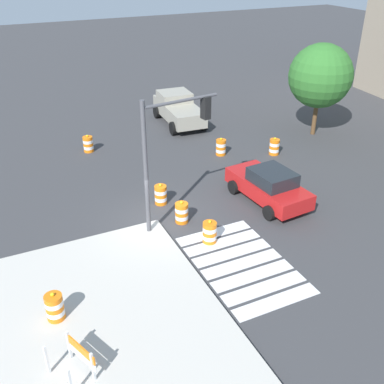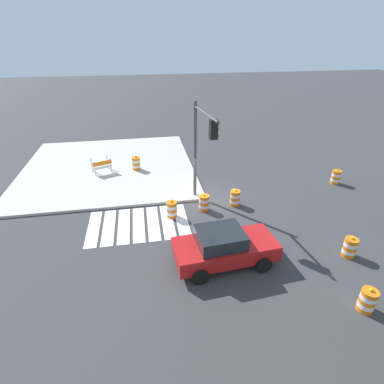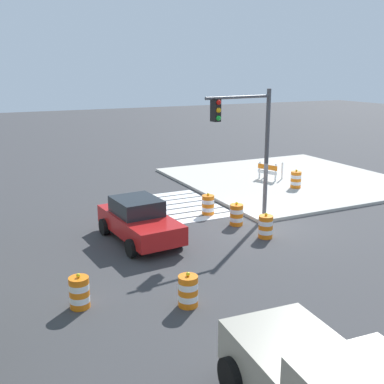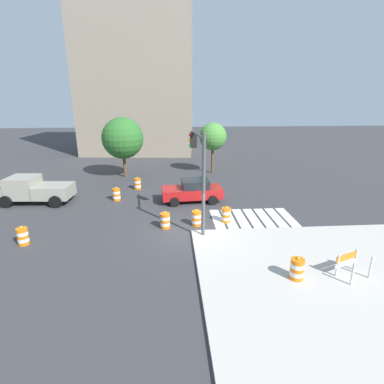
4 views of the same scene
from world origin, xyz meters
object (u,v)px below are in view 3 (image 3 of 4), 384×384
object	(u,v)px
sports_car	(139,220)
construction_barricade	(269,170)
traffic_barrel_on_sidewalk	(296,180)
traffic_light_pole	(247,132)
traffic_barrel_median_near	(208,205)
traffic_barrel_near_corner	(266,227)
traffic_barrel_lane_center	(236,215)
traffic_barrel_far_curb	(188,291)
traffic_barrel_crosswalk_end	(79,292)

from	to	relation	value
sports_car	construction_barricade	xyz separation A→B (m)	(5.85, -10.14, -0.09)
traffic_barrel_on_sidewalk	traffic_light_pole	size ratio (longest dim) A/B	0.19
traffic_barrel_median_near	traffic_barrel_near_corner	bearing A→B (deg)	-170.67
traffic_barrel_median_near	traffic_barrel_lane_center	world-z (taller)	same
traffic_barrel_near_corner	traffic_barrel_median_near	distance (m)	3.73
traffic_barrel_median_near	traffic_barrel_far_curb	size ratio (longest dim) A/B	1.00
sports_car	traffic_barrel_lane_center	distance (m)	4.34
sports_car	traffic_barrel_on_sidewalk	bearing A→B (deg)	-71.03
sports_car	traffic_light_pole	size ratio (longest dim) A/B	0.81
traffic_barrel_far_curb	traffic_barrel_on_sidewalk	bearing A→B (deg)	-50.03
sports_car	traffic_barrel_on_sidewalk	xyz separation A→B (m)	(3.54, -10.29, -0.21)
traffic_barrel_far_curb	traffic_barrel_near_corner	bearing A→B (deg)	-54.62
traffic_barrel_far_curb	traffic_barrel_on_sidewalk	xyz separation A→B (m)	(9.10, -10.86, 0.15)
construction_barricade	sports_car	bearing A→B (deg)	120.00
traffic_barrel_far_curb	traffic_light_pole	world-z (taller)	traffic_light_pole
sports_car	traffic_barrel_far_curb	bearing A→B (deg)	174.16
traffic_barrel_lane_center	traffic_barrel_median_near	bearing A→B (deg)	11.84
traffic_barrel_crosswalk_end	traffic_barrel_far_curb	xyz separation A→B (m)	(-1.25, -2.75, 0.00)
traffic_barrel_near_corner	construction_barricade	world-z (taller)	construction_barricade
traffic_barrel_lane_center	traffic_barrel_far_curb	bearing A→B (deg)	138.19
traffic_barrel_median_near	traffic_barrel_lane_center	xyz separation A→B (m)	(-1.84, -0.39, 0.00)
traffic_barrel_crosswalk_end	traffic_barrel_far_curb	bearing A→B (deg)	-114.40
traffic_barrel_lane_center	traffic_barrel_on_sidewalk	bearing A→B (deg)	-58.70
traffic_barrel_near_corner	traffic_barrel_crosswalk_end	size ratio (longest dim) A/B	1.00
traffic_barrel_median_near	traffic_barrel_on_sidewalk	bearing A→B (deg)	-74.30
traffic_barrel_near_corner	traffic_barrel_far_curb	xyz separation A→B (m)	(-3.63, 5.12, 0.00)
traffic_barrel_on_sidewalk	traffic_barrel_near_corner	bearing A→B (deg)	133.60
traffic_barrel_near_corner	traffic_light_pole	xyz separation A→B (m)	(1.92, -0.23, 3.46)
traffic_barrel_near_corner	traffic_barrel_crosswalk_end	bearing A→B (deg)	106.88
traffic_barrel_median_near	construction_barricade	xyz separation A→B (m)	(4.10, -6.19, 0.27)
sports_car	traffic_barrel_crosswalk_end	world-z (taller)	sports_car
traffic_barrel_crosswalk_end	traffic_barrel_lane_center	world-z (taller)	same
sports_car	traffic_barrel_lane_center	xyz separation A→B (m)	(-0.09, -4.33, -0.36)
traffic_barrel_far_curb	traffic_barrel_on_sidewalk	size ratio (longest dim) A/B	1.00
traffic_barrel_far_curb	construction_barricade	size ratio (longest dim) A/B	0.71
traffic_barrel_far_curb	traffic_barrel_crosswalk_end	bearing A→B (deg)	65.60
sports_car	traffic_barrel_on_sidewalk	size ratio (longest dim) A/B	4.34
sports_car	traffic_barrel_median_near	bearing A→B (deg)	-66.03
traffic_barrel_median_near	traffic_barrel_lane_center	size ratio (longest dim) A/B	1.00
traffic_barrel_near_corner	construction_barricade	xyz separation A→B (m)	(7.78, -5.59, 0.27)
sports_car	construction_barricade	distance (m)	11.70
traffic_barrel_median_near	traffic_barrel_far_curb	world-z (taller)	same
traffic_barrel_crosswalk_end	traffic_light_pole	xyz separation A→B (m)	(4.31, -8.09, 3.46)
sports_car	traffic_barrel_near_corner	world-z (taller)	sports_car
traffic_barrel_median_near	construction_barricade	world-z (taller)	construction_barricade
traffic_barrel_on_sidewalk	traffic_barrel_lane_center	bearing A→B (deg)	121.30
traffic_barrel_crosswalk_end	traffic_barrel_median_near	bearing A→B (deg)	-50.10
traffic_light_pole	sports_car	bearing A→B (deg)	89.86
traffic_barrel_near_corner	traffic_light_pole	world-z (taller)	traffic_light_pole
traffic_barrel_near_corner	construction_barricade	bearing A→B (deg)	-35.69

